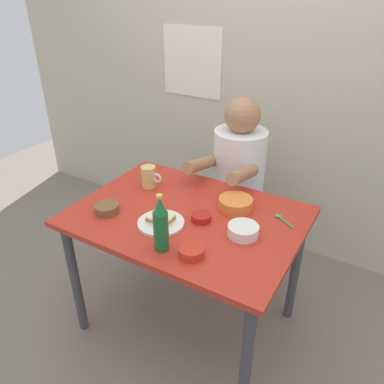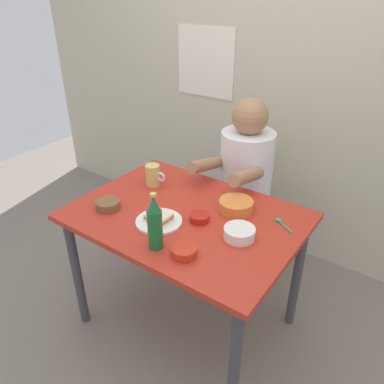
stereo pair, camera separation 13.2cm
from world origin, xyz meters
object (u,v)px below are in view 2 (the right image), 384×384
at_px(person_seated, 246,165).
at_px(beer_mug, 153,175).
at_px(dining_table, 186,229).
at_px(sambal_bowl_red, 199,217).
at_px(plate_orange, 159,221).
at_px(stool, 242,222).
at_px(sandwich, 159,217).
at_px(beer_bottle, 155,224).

relative_size(person_seated, beer_mug, 5.71).
height_order(dining_table, sambal_bowl_red, sambal_bowl_red).
bearing_deg(person_seated, plate_orange, -94.02).
distance_m(plate_orange, beer_mug, 0.39).
distance_m(stool, sambal_bowl_red, 0.77).
bearing_deg(sandwich, beer_mug, 134.17).
distance_m(dining_table, sandwich, 0.19).
height_order(dining_table, person_seated, person_seated).
relative_size(dining_table, beer_mug, 8.73).
bearing_deg(stool, dining_table, -89.51).
relative_size(beer_mug, sambal_bowl_red, 1.31).
height_order(dining_table, stool, dining_table).
bearing_deg(sandwich, beer_bottle, -54.15).
height_order(beer_bottle, sambal_bowl_red, beer_bottle).
relative_size(plate_orange, sandwich, 2.00).
bearing_deg(person_seated, sambal_bowl_red, -81.71).
height_order(dining_table, beer_bottle, beer_bottle).
bearing_deg(plate_orange, beer_mug, 134.17).
relative_size(stool, person_seated, 0.63).
distance_m(plate_orange, sambal_bowl_red, 0.19).
height_order(beer_mug, sambal_bowl_red, beer_mug).
xyz_separation_m(person_seated, beer_mug, (-0.32, -0.48, 0.03)).
distance_m(plate_orange, beer_bottle, 0.21).
bearing_deg(beer_mug, person_seated, 56.27).
bearing_deg(plate_orange, beer_bottle, -54.15).
bearing_deg(beer_mug, beer_bottle, -48.50).
relative_size(dining_table, beer_bottle, 4.20).
height_order(plate_orange, beer_bottle, beer_bottle).
bearing_deg(beer_bottle, dining_table, 99.59).
xyz_separation_m(person_seated, beer_bottle, (0.05, -0.90, 0.09)).
relative_size(beer_mug, beer_bottle, 0.48).
xyz_separation_m(beer_bottle, sambal_bowl_red, (0.04, 0.27, -0.10)).
height_order(stool, sandwich, sandwich).
relative_size(person_seated, sambal_bowl_red, 7.49).
bearing_deg(beer_bottle, person_seated, 93.39).
height_order(beer_mug, beer_bottle, beer_bottle).
bearing_deg(stool, plate_orange, -93.96).
distance_m(beer_mug, beer_bottle, 0.57).
xyz_separation_m(person_seated, sandwich, (-0.05, -0.76, 0.01)).
height_order(person_seated, sandwich, person_seated).
bearing_deg(beer_mug, sandwich, -45.83).
distance_m(dining_table, beer_bottle, 0.36).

